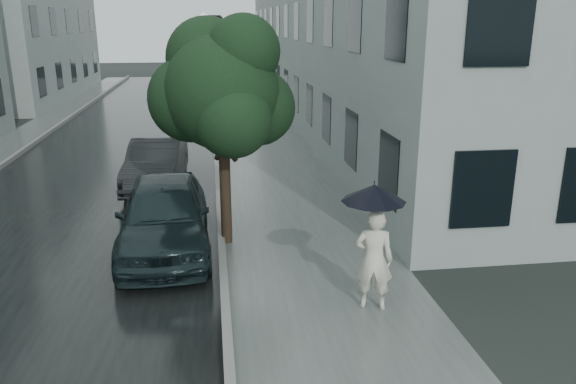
{
  "coord_description": "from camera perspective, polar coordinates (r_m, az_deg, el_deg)",
  "views": [
    {
      "loc": [
        -1.68,
        -7.98,
        4.62
      ],
      "look_at": [
        -0.21,
        2.77,
        1.3
      ],
      "focal_mm": 35.0,
      "sensor_mm": 36.0,
      "label": 1
    }
  ],
  "objects": [
    {
      "name": "building_near",
      "position": [
        28.39,
        7.09,
        16.64
      ],
      "size": [
        7.02,
        36.0,
        9.0
      ],
      "color": "#8D9A96",
      "rests_on": "ground"
    },
    {
      "name": "street_tree",
      "position": [
        11.63,
        -6.74,
        10.28
      ],
      "size": [
        3.06,
        2.78,
        4.78
      ],
      "color": "#332619",
      "rests_on": "ground"
    },
    {
      "name": "pedestrian",
      "position": [
        9.36,
        8.72,
        -6.79
      ],
      "size": [
        0.72,
        0.58,
        1.73
      ],
      "primitive_type": "imported",
      "rotation": [
        0.0,
        0.0,
        2.85
      ],
      "color": "silver",
      "rests_on": "sidewalk"
    },
    {
      "name": "sidewalk",
      "position": [
        20.6,
        -2.23,
        4.04
      ],
      "size": [
        3.5,
        60.0,
        0.01
      ],
      "primitive_type": "cube",
      "color": "slate",
      "rests_on": "ground"
    },
    {
      "name": "kerb_far",
      "position": [
        21.62,
        -26.24,
        3.1
      ],
      "size": [
        0.15,
        60.0,
        0.15
      ],
      "primitive_type": "cube",
      "color": "slate",
      "rests_on": "ground"
    },
    {
      "name": "asphalt_road",
      "position": [
        20.79,
        -17.03,
        3.42
      ],
      "size": [
        6.85,
        60.0,
        0.0
      ],
      "primitive_type": "cube",
      "color": "black",
      "rests_on": "ground"
    },
    {
      "name": "car_far",
      "position": [
        16.66,
        -13.23,
        2.88
      ],
      "size": [
        1.67,
        4.18,
        1.35
      ],
      "primitive_type": "imported",
      "rotation": [
        0.0,
        0.0,
        -0.06
      ],
      "color": "black",
      "rests_on": "ground"
    },
    {
      "name": "kerb_near",
      "position": [
        20.49,
        -7.33,
        4.05
      ],
      "size": [
        0.15,
        60.0,
        0.15
      ],
      "primitive_type": "cube",
      "color": "slate",
      "rests_on": "ground"
    },
    {
      "name": "umbrella",
      "position": [
        8.98,
        8.72,
        -0.11
      ],
      "size": [
        1.17,
        1.17,
        1.26
      ],
      "rotation": [
        0.0,
        0.0,
        0.13
      ],
      "color": "black",
      "rests_on": "ground"
    },
    {
      "name": "lamp_post",
      "position": [
        18.72,
        -7.12,
        11.27
      ],
      "size": [
        0.82,
        0.46,
        4.86
      ],
      "rotation": [
        0.0,
        0.0,
        0.3
      ],
      "color": "black",
      "rests_on": "ground"
    },
    {
      "name": "ground",
      "position": [
        9.37,
        3.63,
        -12.56
      ],
      "size": [
        120.0,
        120.0,
        0.0
      ],
      "primitive_type": "plane",
      "color": "black",
      "rests_on": "ground"
    },
    {
      "name": "car_near",
      "position": [
        11.89,
        -12.46,
        -2.27
      ],
      "size": [
        1.97,
        4.57,
        1.54
      ],
      "primitive_type": "imported",
      "rotation": [
        0.0,
        0.0,
        0.04
      ],
      "color": "black",
      "rests_on": "ground"
    },
    {
      "name": "building_far_b",
      "position": [
        39.86,
        -26.35,
        14.43
      ],
      "size": [
        7.02,
        18.0,
        8.0
      ],
      "color": "#8D9A96",
      "rests_on": "ground"
    }
  ]
}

